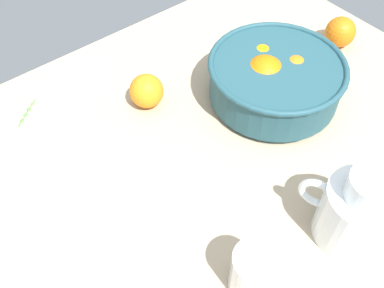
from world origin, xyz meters
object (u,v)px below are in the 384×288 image
at_px(juice_glass, 254,273).
at_px(loose_orange_2, 147,91).
at_px(fruit_bowl, 274,81).
at_px(juice_pitcher, 356,215).
at_px(loose_orange_0, 340,32).

xyz_separation_m(juice_glass, loose_orange_2, (0.10, 0.42, -0.01)).
height_order(fruit_bowl, juice_glass, fruit_bowl).
distance_m(fruit_bowl, juice_glass, 0.41).
relative_size(juice_pitcher, loose_orange_0, 2.26).
distance_m(juice_pitcher, juice_glass, 0.19).
bearing_deg(loose_orange_2, fruit_bowl, -36.14).
relative_size(juice_pitcher, loose_orange_2, 2.26).
bearing_deg(fruit_bowl, juice_glass, -139.60).
xyz_separation_m(fruit_bowl, loose_orange_2, (-0.21, 0.15, -0.02)).
height_order(fruit_bowl, loose_orange_2, fruit_bowl).
bearing_deg(loose_orange_0, loose_orange_2, 165.48).
relative_size(fruit_bowl, juice_pitcher, 1.74).
relative_size(fruit_bowl, loose_orange_2, 3.93).
xyz_separation_m(juice_glass, loose_orange_0, (0.56, 0.30, -0.01)).
distance_m(fruit_bowl, loose_orange_0, 0.26).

